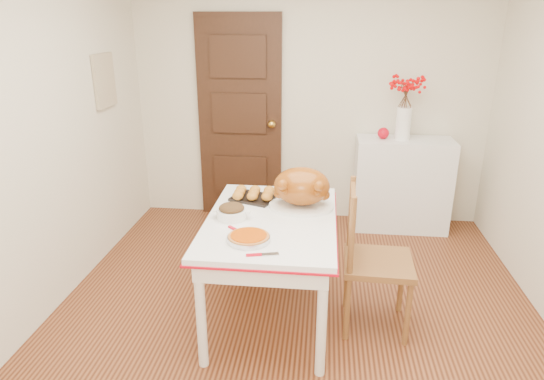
# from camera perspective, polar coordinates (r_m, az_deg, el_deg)

# --- Properties ---
(floor) EXTENTS (3.50, 4.00, 0.00)m
(floor) POSITION_cam_1_polar(r_m,az_deg,el_deg) (3.40, 2.63, -16.19)
(floor) COLOR #441D0E
(floor) RESTS_ON ground
(wall_back) EXTENTS (3.50, 0.00, 2.50)m
(wall_back) POSITION_cam_1_polar(r_m,az_deg,el_deg) (4.80, 4.53, 10.96)
(wall_back) COLOR beige
(wall_back) RESTS_ON ground
(wall_left) EXTENTS (0.00, 4.00, 2.50)m
(wall_left) POSITION_cam_1_polar(r_m,az_deg,el_deg) (3.42, -27.83, 4.92)
(wall_left) COLOR beige
(wall_left) RESTS_ON ground
(door_back) EXTENTS (0.85, 0.06, 2.06)m
(door_back) POSITION_cam_1_polar(r_m,az_deg,el_deg) (4.88, -3.88, 8.51)
(door_back) COLOR #331B10
(door_back) RESTS_ON ground
(photo_board) EXTENTS (0.03, 0.35, 0.45)m
(photo_board) POSITION_cam_1_polar(r_m,az_deg,el_deg) (4.39, -19.56, 12.34)
(photo_board) COLOR #C9BF8C
(photo_board) RESTS_ON ground
(sideboard) EXTENTS (0.91, 0.41, 0.91)m
(sideboard) POSITION_cam_1_polar(r_m,az_deg,el_deg) (4.84, 15.35, 0.66)
(sideboard) COLOR white
(sideboard) RESTS_ON floor
(kitchen_table) EXTENTS (0.87, 1.27, 0.76)m
(kitchen_table) POSITION_cam_1_polar(r_m,az_deg,el_deg) (3.30, -0.10, -9.45)
(kitchen_table) COLOR white
(kitchen_table) RESTS_ON floor
(chair_oak) EXTENTS (0.46, 0.46, 1.01)m
(chair_oak) POSITION_cam_1_polar(r_m,az_deg,el_deg) (3.23, 12.74, -8.16)
(chair_oak) COLOR brown
(chair_oak) RESTS_ON floor
(berry_vase) EXTENTS (0.33, 0.33, 0.63)m
(berry_vase) POSITION_cam_1_polar(r_m,az_deg,el_deg) (4.64, 15.74, 9.72)
(berry_vase) COLOR white
(berry_vase) RESTS_ON sideboard
(apple) EXTENTS (0.11, 0.11, 0.11)m
(apple) POSITION_cam_1_polar(r_m,az_deg,el_deg) (4.67, 13.28, 6.68)
(apple) COLOR #BA0517
(apple) RESTS_ON sideboard
(turkey_platter) EXTENTS (0.50, 0.42, 0.29)m
(turkey_platter) POSITION_cam_1_polar(r_m,az_deg,el_deg) (3.26, 3.60, 0.19)
(turkey_platter) COLOR #A2540E
(turkey_platter) RESTS_ON kitchen_table
(pumpkin_pie) EXTENTS (0.29, 0.29, 0.05)m
(pumpkin_pie) POSITION_cam_1_polar(r_m,az_deg,el_deg) (2.82, -2.83, -5.68)
(pumpkin_pie) COLOR #B54102
(pumpkin_pie) RESTS_ON kitchen_table
(stuffing_dish) EXTENTS (0.31, 0.27, 0.10)m
(stuffing_dish) POSITION_cam_1_polar(r_m,az_deg,el_deg) (3.12, -4.88, -2.60)
(stuffing_dish) COLOR #442B14
(stuffing_dish) RESTS_ON kitchen_table
(rolls_tray) EXTENTS (0.36, 0.32, 0.08)m
(rolls_tray) POSITION_cam_1_polar(r_m,az_deg,el_deg) (3.44, -2.21, -0.50)
(rolls_tray) COLOR #B96922
(rolls_tray) RESTS_ON kitchen_table
(pie_server) EXTENTS (0.19, 0.10, 0.01)m
(pie_server) POSITION_cam_1_polar(r_m,az_deg,el_deg) (2.66, -1.16, -7.76)
(pie_server) COLOR silver
(pie_server) RESTS_ON kitchen_table
(carving_knife) EXTENTS (0.22, 0.20, 0.01)m
(carving_knife) POSITION_cam_1_polar(r_m,az_deg,el_deg) (2.93, -3.76, -5.11)
(carving_knife) COLOR silver
(carving_knife) RESTS_ON kitchen_table
(drinking_glass) EXTENTS (0.07, 0.07, 0.10)m
(drinking_glass) POSITION_cam_1_polar(r_m,az_deg,el_deg) (3.57, 2.16, 0.43)
(drinking_glass) COLOR white
(drinking_glass) RESTS_ON kitchen_table
(shaker_pair) EXTENTS (0.09, 0.04, 0.08)m
(shaker_pair) POSITION_cam_1_polar(r_m,az_deg,el_deg) (3.59, 5.41, 0.33)
(shaker_pair) COLOR white
(shaker_pair) RESTS_ON kitchen_table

